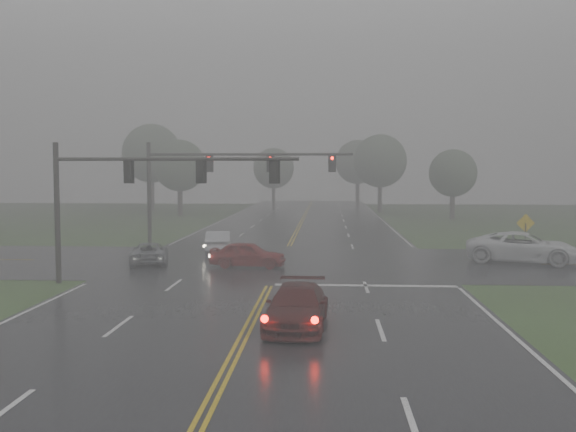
# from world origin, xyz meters

# --- Properties ---
(ground) EXTENTS (180.00, 180.00, 0.00)m
(ground) POSITION_xyz_m (0.00, 0.00, 0.00)
(ground) COLOR #2F471E
(ground) RESTS_ON ground
(main_road) EXTENTS (18.00, 160.00, 0.02)m
(main_road) POSITION_xyz_m (0.00, 20.00, 0.00)
(main_road) COLOR black
(main_road) RESTS_ON ground
(cross_street) EXTENTS (120.00, 14.00, 0.02)m
(cross_street) POSITION_xyz_m (0.00, 22.00, 0.00)
(cross_street) COLOR black
(cross_street) RESTS_ON ground
(stop_bar) EXTENTS (8.50, 0.50, 0.01)m
(stop_bar) POSITION_xyz_m (4.50, 14.40, 0.00)
(stop_bar) COLOR silver
(stop_bar) RESTS_ON ground
(sedan_maroon) EXTENTS (2.24, 5.02, 1.43)m
(sedan_maroon) POSITION_xyz_m (1.66, 6.21, 0.00)
(sedan_maroon) COLOR #3F0C0B
(sedan_maroon) RESTS_ON ground
(sedan_red) EXTENTS (4.33, 2.00, 1.44)m
(sedan_red) POSITION_xyz_m (-1.72, 19.87, 0.00)
(sedan_red) COLOR maroon
(sedan_red) RESTS_ON ground
(sedan_silver) EXTENTS (2.16, 4.62, 1.47)m
(sedan_silver) POSITION_xyz_m (-4.40, 25.87, 0.00)
(sedan_silver) COLOR #B5B7BD
(sedan_silver) RESTS_ON ground
(car_grey) EXTENTS (2.97, 4.76, 1.23)m
(car_grey) POSITION_xyz_m (-7.60, 20.94, 0.00)
(car_grey) COLOR slate
(car_grey) RESTS_ON ground
(pickup_white) EXTENTS (7.09, 4.91, 1.80)m
(pickup_white) POSITION_xyz_m (14.21, 22.57, 0.00)
(pickup_white) COLOR white
(pickup_white) RESTS_ON ground
(signal_gantry_near) EXTENTS (11.71, 0.29, 6.73)m
(signal_gantry_near) POSITION_xyz_m (-6.63, 14.39, 4.72)
(signal_gantry_near) COLOR black
(signal_gantry_near) RESTS_ON ground
(signal_gantry_far) EXTENTS (14.86, 0.38, 7.46)m
(signal_gantry_far) POSITION_xyz_m (-5.51, 30.33, 5.29)
(signal_gantry_far) COLOR black
(signal_gantry_far) RESTS_ON ground
(sign_diamond_east) EXTENTS (1.15, 0.14, 2.76)m
(sign_diamond_east) POSITION_xyz_m (14.88, 24.58, 1.86)
(sign_diamond_east) COLOR black
(sign_diamond_east) RESTS_ON ground
(tree_nw_a) EXTENTS (6.24, 6.24, 9.17)m
(tree_nw_a) POSITION_xyz_m (-15.04, 61.02, 6.03)
(tree_nw_a) COLOR #30261F
(tree_nw_a) RESTS_ON ground
(tree_ne_a) EXTENTS (6.93, 6.93, 10.18)m
(tree_ne_a) POSITION_xyz_m (9.60, 68.82, 6.70)
(tree_ne_a) COLOR #30261F
(tree_ne_a) RESTS_ON ground
(tree_n_mid) EXTENTS (5.99, 5.99, 8.80)m
(tree_n_mid) POSITION_xyz_m (-5.16, 78.71, 5.79)
(tree_n_mid) COLOR #30261F
(tree_n_mid) RESTS_ON ground
(tree_e_near) EXTENTS (5.33, 5.33, 7.83)m
(tree_e_near) POSITION_xyz_m (16.76, 57.41, 5.14)
(tree_e_near) COLOR #30261F
(tree_e_near) RESTS_ON ground
(tree_nw_b) EXTENTS (8.08, 8.08, 11.87)m
(tree_nw_b) POSITION_xyz_m (-21.36, 71.63, 7.81)
(tree_nw_b) COLOR #30261F
(tree_nw_b) RESTS_ON ground
(tree_n_far) EXTENTS (7.02, 7.02, 10.32)m
(tree_n_far) POSITION_xyz_m (7.54, 86.66, 6.78)
(tree_n_far) COLOR #30261F
(tree_n_far) RESTS_ON ground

